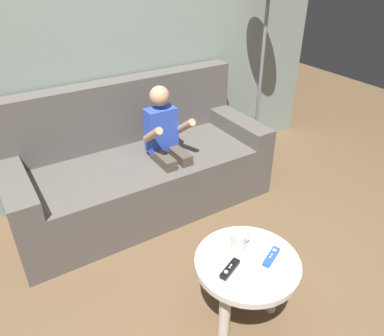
% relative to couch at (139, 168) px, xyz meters
% --- Properties ---
extents(wall_back, '(4.24, 0.05, 2.50)m').
position_rel_couch_xyz_m(wall_back, '(-0.11, 0.39, 0.94)').
color(wall_back, gray).
rests_on(wall_back, ground).
extents(couch, '(1.92, 0.80, 0.93)m').
position_rel_couch_xyz_m(couch, '(0.00, 0.00, 0.00)').
color(couch, '#56514C').
rests_on(couch, ground).
extents(person_seated_on_couch, '(0.31, 0.38, 0.96)m').
position_rel_couch_xyz_m(person_seated_on_couch, '(0.16, -0.18, 0.24)').
color(person_seated_on_couch, '#4C4238').
rests_on(person_seated_on_couch, ground).
extents(coffee_table, '(0.53, 0.53, 0.43)m').
position_rel_couch_xyz_m(coffee_table, '(-0.00, -1.29, 0.04)').
color(coffee_table, beige).
rests_on(coffee_table, ground).
extents(game_remote_black_near_edge, '(0.14, 0.09, 0.03)m').
position_rel_couch_xyz_m(game_remote_black_near_edge, '(-0.12, -1.31, 0.13)').
color(game_remote_black_near_edge, black).
rests_on(game_remote_black_near_edge, coffee_table).
extents(game_remote_blue_center, '(0.14, 0.09, 0.03)m').
position_rel_couch_xyz_m(game_remote_blue_center, '(0.11, -1.35, 0.13)').
color(game_remote_blue_center, blue).
rests_on(game_remote_blue_center, coffee_table).
extents(coffee_mug, '(0.12, 0.08, 0.10)m').
position_rel_couch_xyz_m(coffee_mug, '(0.01, -1.20, 0.17)').
color(coffee_mug, silver).
rests_on(coffee_mug, coffee_table).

